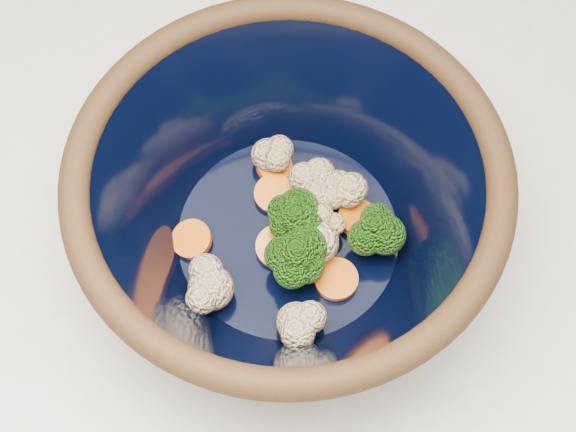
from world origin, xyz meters
TOP-DOWN VIEW (x-y plane):
  - mixing_bowl at (-0.04, 0.06)m, footprint 0.36×0.36m
  - vegetable_pile at (-0.03, 0.06)m, footprint 0.15×0.15m

SIDE VIEW (x-z plane):
  - vegetable_pile at x=-0.03m, z-range 0.92..0.98m
  - mixing_bowl at x=-0.04m, z-range 0.91..1.04m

